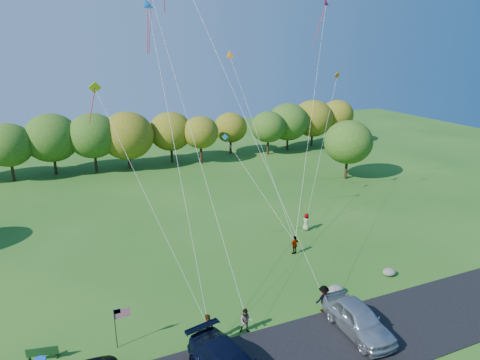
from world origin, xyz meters
The scene contains 13 objects.
ground centered at (0.00, 0.00, 0.00)m, with size 140.00×140.00×0.00m, color #1F5317.
treeline centered at (0.92, 36.02, 4.71)m, with size 76.36×27.43×8.30m.
minivan_silver centered at (5.97, -3.47, 0.95)m, with size 2.10×5.21×1.78m, color #A9ACB4.
flyer_a centered at (-2.40, -0.80, 0.92)m, with size 0.67×0.44×1.83m, color #4C4C59.
flyer_b centered at (-0.09, -0.80, 0.77)m, with size 0.75×0.59×1.55m, color #4C4C59.
flyer_c centered at (5.34, -0.80, 0.89)m, with size 1.15×0.66×1.78m, color #4C4C59.
flyer_d centered at (7.64, 6.75, 0.79)m, with size 0.93×0.39×1.58m, color #4C4C59.
flyer_e centered at (10.96, 10.39, 0.81)m, with size 0.79×0.52×1.63m, color #4C4C59.
park_bench centered at (-11.14, 1.30, 0.49)m, with size 1.63×0.57×0.91m.
flag_assembly centered at (-7.05, 0.82, 1.87)m, with size 0.92×0.60×2.49m.
boulder_near centered at (7.26, 0.51, 0.30)m, with size 1.19×0.93×0.59m, color gray.
boulder_far centered at (12.35, 0.99, 0.27)m, with size 1.02×0.85×0.53m, color gray.
kites_aloft centered at (2.55, 13.30, 19.46)m, with size 23.09×10.01×16.98m.
Camera 1 is at (-8.90, -20.42, 16.37)m, focal length 32.00 mm.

